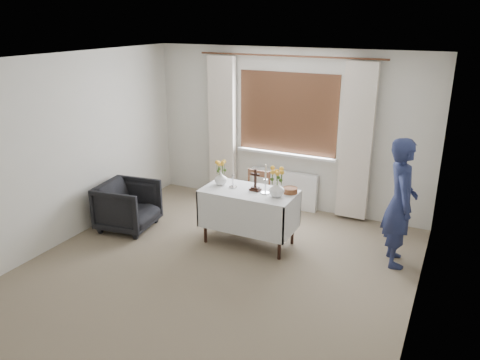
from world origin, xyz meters
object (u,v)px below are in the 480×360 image
object	(u,v)px
altar_table	(249,217)
person	(400,203)
wooden_chair	(254,201)
armchair	(128,206)
flower_vase_right	(277,189)
wooden_cross	(255,180)
flower_vase_left	(221,178)

from	to	relation	value
altar_table	person	world-z (taller)	person
altar_table	wooden_chair	xyz separation A→B (m)	(-0.15, 0.49, 0.04)
armchair	flower_vase_right	world-z (taller)	flower_vase_right
person	flower_vase_right	world-z (taller)	person
wooden_chair	wooden_cross	xyz separation A→B (m)	(0.22, -0.45, 0.49)
person	flower_vase_right	bearing A→B (deg)	86.20
altar_table	wooden_chair	world-z (taller)	wooden_chair
altar_table	person	distance (m)	1.94
wooden_chair	wooden_cross	distance (m)	0.70
person	flower_vase_left	bearing A→B (deg)	79.29
wooden_cross	flower_vase_right	xyz separation A→B (m)	(0.33, -0.07, -0.05)
flower_vase_left	flower_vase_right	distance (m)	0.85
person	flower_vase_right	size ratio (longest dim) A/B	7.88
wooden_chair	wooden_cross	size ratio (longest dim) A/B	2.82
armchair	person	bearing A→B (deg)	-87.21
armchair	wooden_cross	xyz separation A→B (m)	(1.84, 0.37, 0.56)
wooden_cross	armchair	bearing A→B (deg)	-166.10
armchair	flower_vase_left	size ratio (longest dim) A/B	4.19
wooden_chair	person	xyz separation A→B (m)	(2.01, -0.16, 0.39)
person	wooden_chair	bearing A→B (deg)	67.74
flower_vase_left	flower_vase_right	xyz separation A→B (m)	(0.85, -0.08, 0.01)
wooden_cross	altar_table	bearing A→B (deg)	-148.62
armchair	person	distance (m)	3.72
altar_table	armchair	bearing A→B (deg)	-169.27
altar_table	wooden_cross	size ratio (longest dim) A/B	4.17
flower_vase_left	flower_vase_right	size ratio (longest dim) A/B	0.89
flower_vase_right	armchair	bearing A→B (deg)	-172.10
altar_table	flower_vase_left	bearing A→B (deg)	174.34
wooden_chair	person	bearing A→B (deg)	-3.00
wooden_chair	flower_vase_right	world-z (taller)	flower_vase_right
wooden_cross	person	bearing A→B (deg)	11.55
person	wooden_cross	size ratio (longest dim) A/B	5.41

